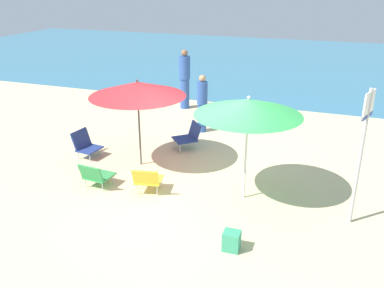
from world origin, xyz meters
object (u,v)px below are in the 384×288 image
beach_chair_a (189,136)px  person_b (202,103)px  beach_chair_d (148,179)px  umbrella_green (248,107)px  beach_bag (231,241)px  beach_chair_b (85,144)px  person_a (185,79)px  beach_chair_c (96,175)px  umbrella_red (137,89)px  warning_sign (363,139)px

beach_chair_a → person_b: (-0.09, 1.27, 0.45)m
person_b → beach_chair_d: bearing=-47.4°
umbrella_green → beach_bag: 2.32m
beach_chair_b → person_a: person_a is taller
beach_chair_b → person_b: (1.99, 2.51, 0.48)m
umbrella_green → beach_chair_d: (-1.77, -0.47, -1.47)m
beach_chair_c → beach_bag: bearing=-104.6°
umbrella_red → beach_chair_a: size_ratio=2.60×
umbrella_red → beach_bag: 3.89m
person_a → warning_sign: (5.00, -5.24, 0.58)m
person_b → warning_sign: bearing=-1.3°
beach_chair_c → beach_bag: size_ratio=1.96×
umbrella_red → beach_chair_b: (-1.39, -0.03, -1.41)m
umbrella_green → umbrella_red: bearing=164.5°
umbrella_red → beach_bag: umbrella_red is taller
beach_chair_d → beach_bag: size_ratio=2.03×
beach_chair_a → person_a: bearing=-109.3°
umbrella_red → person_b: bearing=76.6°
beach_chair_a → beach_chair_b: 2.42m
beach_chair_a → beach_chair_d: (0.04, -2.38, -0.03)m
beach_chair_c → warning_sign: (4.72, 0.38, 1.24)m
beach_chair_c → beach_chair_d: beach_chair_d is taller
person_b → umbrella_green: bearing=-18.6°
beach_chair_b → person_b: 3.24m
beach_chair_b → beach_bag: bearing=-22.3°
beach_bag → beach_chair_a: bearing=119.4°
beach_chair_b → umbrella_green: bearing=-2.5°
warning_sign → beach_chair_a: bearing=168.9°
person_a → warning_sign: size_ratio=0.79×
umbrella_green → warning_sign: size_ratio=0.85×
umbrella_red → beach_chair_d: (0.73, -1.16, -1.41)m
umbrella_red → beach_chair_c: umbrella_red is taller
umbrella_green → warning_sign: warning_sign is taller
beach_chair_a → beach_chair_c: (-1.02, -2.50, -0.06)m
beach_chair_c → person_b: person_b is taller
beach_chair_b → beach_chair_d: (2.12, -1.13, 0.00)m
warning_sign → beach_bag: size_ratio=7.58×
beach_chair_d → warning_sign: bearing=-97.7°
person_b → beach_chair_b: bearing=-87.9°
beach_chair_c → umbrella_red: bearing=-10.0°
beach_chair_c → person_a: bearing=7.4°
beach_chair_a → person_a: size_ratio=0.43×
beach_chair_b → beach_chair_c: beach_chair_b is taller
warning_sign → beach_chair_c: bearing=-156.7°
umbrella_green → beach_chair_d: size_ratio=3.16×
warning_sign → person_b: bearing=157.0°
umbrella_red → person_a: umbrella_red is taller
umbrella_green → person_b: (-1.90, 3.17, -1.00)m
person_b → beach_bag: person_b is taller
umbrella_red → warning_sign: size_ratio=0.87×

